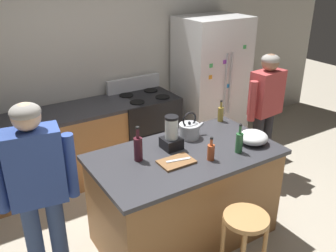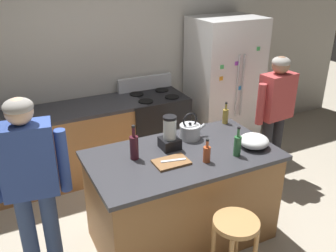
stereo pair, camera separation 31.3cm
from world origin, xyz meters
name	(u,v)px [view 2 (the right image)]	position (x,y,z in m)	size (l,w,h in m)	color
ground_plane	(181,235)	(0.00, 0.00, 0.00)	(14.00, 14.00, 0.00)	#B2A893
back_wall	(111,59)	(0.00, 1.95, 1.35)	(8.00, 0.10, 2.70)	#BCB7AD
kitchen_island	(182,196)	(0.00, 0.00, 0.46)	(1.70, 0.95, 0.92)	#9E6B3D
back_counter_run	(62,146)	(-0.80, 1.55, 0.46)	(2.00, 0.64, 0.92)	#9E6B3D
refrigerator	(223,85)	(1.46, 1.50, 0.92)	(0.90, 0.73, 1.84)	silver
stove_range	(154,128)	(0.41, 1.52, 0.47)	(0.76, 0.65, 1.10)	black
person_by_island_left	(31,179)	(-1.29, 0.04, 1.00)	(0.60, 0.28, 1.65)	#384C7A
person_by_sink_right	(275,108)	(1.50, 0.48, 0.93)	(0.60, 0.26, 1.54)	#26262B
bar_stool	(235,237)	(0.06, -0.75, 0.53)	(0.36, 0.36, 0.69)	#B7844C
blender_appliance	(170,135)	(-0.06, 0.15, 1.06)	(0.17, 0.17, 0.32)	black
bottle_olive_oil	(237,145)	(0.41, -0.24, 1.02)	(0.07, 0.07, 0.28)	#2D6638
bottle_wine	(134,147)	(-0.42, 0.11, 1.04)	(0.08, 0.08, 0.32)	#471923
bottle_vinegar	(225,116)	(0.73, 0.40, 1.01)	(0.06, 0.06, 0.24)	olive
bottle_cooking_sauce	(207,154)	(0.11, -0.22, 1.00)	(0.06, 0.06, 0.22)	#B24C26
mixing_bowl	(254,141)	(0.65, -0.18, 0.98)	(0.27, 0.27, 0.12)	white
tea_kettle	(190,131)	(0.21, 0.24, 1.00)	(0.28, 0.20, 0.27)	#B7BABF
cutting_board	(171,162)	(-0.17, -0.11, 0.93)	(0.30, 0.20, 0.02)	brown
chef_knife	(173,160)	(-0.15, -0.11, 0.95)	(0.22, 0.03, 0.01)	#B7BABF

